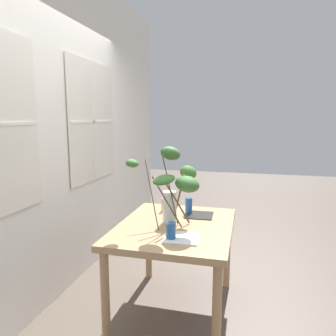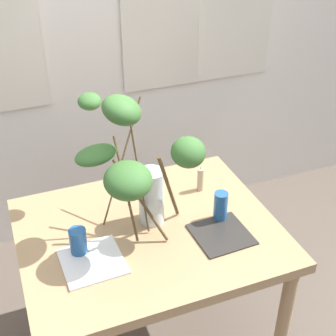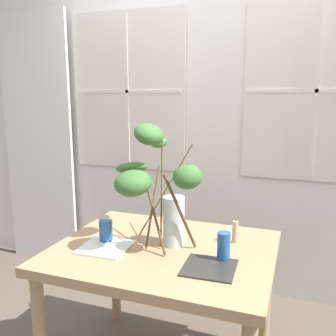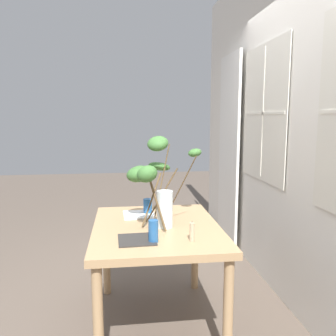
# 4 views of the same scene
# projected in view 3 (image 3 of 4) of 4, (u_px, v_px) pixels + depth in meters

# --- Properties ---
(back_wall_with_windows) EXTENTS (5.50, 0.14, 3.07)m
(back_wall_with_windows) POSITION_uv_depth(u_px,v_px,m) (216.00, 94.00, 2.80)
(back_wall_with_windows) COLOR silver
(back_wall_with_windows) RESTS_ON ground
(curtain_sheer_side) EXTENTS (0.70, 0.03, 2.23)m
(curtain_sheer_side) POSITION_uv_depth(u_px,v_px,m) (38.00, 142.00, 3.30)
(curtain_sheer_side) COLOR white
(curtain_sheer_side) RESTS_ON ground
(dining_table) EXTENTS (1.12, 0.90, 0.75)m
(dining_table) POSITION_uv_depth(u_px,v_px,m) (164.00, 264.00, 1.93)
(dining_table) COLOR tan
(dining_table) RESTS_ON ground
(vase_with_branches) EXTENTS (0.53, 0.63, 0.67)m
(vase_with_branches) POSITION_uv_depth(u_px,v_px,m) (156.00, 183.00, 1.86)
(vase_with_branches) COLOR silver
(vase_with_branches) RESTS_ON dining_table
(drinking_glass_blue_left) EXTENTS (0.07, 0.07, 0.12)m
(drinking_glass_blue_left) POSITION_uv_depth(u_px,v_px,m) (106.00, 231.00, 1.97)
(drinking_glass_blue_left) COLOR #235693
(drinking_glass_blue_left) RESTS_ON dining_table
(drinking_glass_blue_right) EXTENTS (0.06, 0.06, 0.14)m
(drinking_glass_blue_right) POSITION_uv_depth(u_px,v_px,m) (224.00, 247.00, 1.75)
(drinking_glass_blue_right) COLOR #235693
(drinking_glass_blue_right) RESTS_ON dining_table
(plate_square_left) EXTENTS (0.25, 0.25, 0.01)m
(plate_square_left) POSITION_uv_depth(u_px,v_px,m) (105.00, 247.00, 1.90)
(plate_square_left) COLOR white
(plate_square_left) RESTS_ON dining_table
(plate_square_right) EXTENTS (0.24, 0.24, 0.01)m
(plate_square_right) POSITION_uv_depth(u_px,v_px,m) (209.00, 268.00, 1.68)
(plate_square_right) COLOR #2D2B28
(plate_square_right) RESTS_ON dining_table
(pillar_candle) EXTENTS (0.03, 0.03, 0.13)m
(pillar_candle) POSITION_uv_depth(u_px,v_px,m) (235.00, 232.00, 1.97)
(pillar_candle) COLOR tan
(pillar_candle) RESTS_ON dining_table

